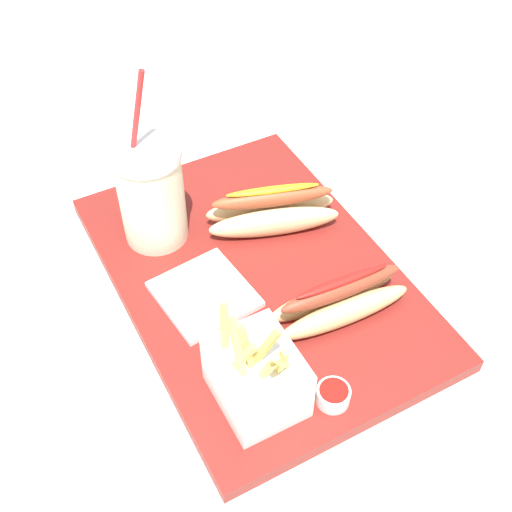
# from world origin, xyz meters

# --- Properties ---
(ground_plane) EXTENTS (2.40, 2.40, 0.02)m
(ground_plane) POSITION_xyz_m (0.00, 0.00, -0.01)
(ground_plane) COLOR silver
(food_tray) EXTENTS (0.48, 0.33, 0.02)m
(food_tray) POSITION_xyz_m (0.00, 0.00, 0.01)
(food_tray) COLOR maroon
(food_tray) RESTS_ON ground_plane
(soda_cup) EXTENTS (0.09, 0.09, 0.24)m
(soda_cup) POSITION_xyz_m (0.12, 0.08, 0.09)
(soda_cup) COLOR beige
(soda_cup) RESTS_ON food_tray
(fries_basket) EXTENTS (0.10, 0.08, 0.15)m
(fries_basket) POSITION_xyz_m (-0.16, 0.08, 0.06)
(fries_basket) COLOR white
(fries_basket) RESTS_ON food_tray
(hot_dog_1) EXTENTS (0.11, 0.18, 0.07)m
(hot_dog_1) POSITION_xyz_m (0.06, -0.06, 0.05)
(hot_dog_1) COLOR #E5C689
(hot_dog_1) RESTS_ON food_tray
(hot_dog_2) EXTENTS (0.06, 0.17, 0.06)m
(hot_dog_2) POSITION_xyz_m (-0.10, -0.06, 0.04)
(hot_dog_2) COLOR #DBB775
(hot_dog_2) RESTS_ON food_tray
(ketchup_cup_1) EXTENTS (0.04, 0.04, 0.02)m
(ketchup_cup_1) POSITION_xyz_m (-0.20, 0.01, 0.03)
(ketchup_cup_1) COLOR white
(ketchup_cup_1) RESTS_ON food_tray
(napkin_stack) EXTENTS (0.12, 0.12, 0.01)m
(napkin_stack) POSITION_xyz_m (-0.01, 0.07, 0.02)
(napkin_stack) COLOR white
(napkin_stack) RESTS_ON food_tray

